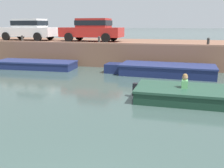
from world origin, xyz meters
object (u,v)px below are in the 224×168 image
car_leftmost_white (29,29)px  car_left_inner_red (92,29)px  boat_moored_west_navy (32,64)px  mooring_bollard_mid (99,40)px  mooring_bollard_east (208,41)px  mooring_bollard_west (22,38)px  boat_moored_central_navy (162,70)px

car_leftmost_white → car_left_inner_red: 4.98m
boat_moored_west_navy → car_left_inner_red: (2.57, 3.57, 2.04)m
mooring_bollard_mid → mooring_bollard_east: size_ratio=1.00×
mooring_bollard_mid → mooring_bollard_east: (6.25, 0.00, 0.00)m
mooring_bollard_west → mooring_bollard_east: size_ratio=1.00×
boat_moored_west_navy → boat_moored_central_navy: bearing=-0.3°
car_leftmost_white → boat_moored_west_navy: bearing=-56.0°
boat_moored_west_navy → car_leftmost_white: (-2.41, 3.57, 2.04)m
mooring_bollard_west → mooring_bollard_mid: (5.38, 0.00, 0.00)m
mooring_bollard_west → mooring_bollard_east: bearing=0.0°
boat_moored_west_navy → mooring_bollard_mid: (3.68, 1.67, 1.43)m
car_leftmost_white → mooring_bollard_west: car_leftmost_white is taller
mooring_bollard_mid → boat_moored_west_navy: bearing=-155.6°
mooring_bollard_east → car_left_inner_red: bearing=165.5°
mooring_bollard_east → boat_moored_central_navy: bearing=-142.9°
car_leftmost_white → mooring_bollard_east: size_ratio=9.45×
boat_moored_west_navy → mooring_bollard_east: size_ratio=12.90×
boat_moored_west_navy → mooring_bollard_mid: size_ratio=12.90×
car_leftmost_white → mooring_bollard_west: bearing=-69.6°
boat_moored_west_navy → mooring_bollard_west: size_ratio=12.90×
car_leftmost_white → car_left_inner_red: same height
car_left_inner_red → mooring_bollard_west: 4.72m
boat_moored_central_navy → car_left_inner_red: car_left_inner_red is taller
car_leftmost_white → mooring_bollard_west: size_ratio=9.45×
mooring_bollard_mid → mooring_bollard_east: 6.25m
mooring_bollard_mid → mooring_bollard_east: bearing=0.0°
mooring_bollard_west → mooring_bollard_mid: size_ratio=1.00×
boat_moored_central_navy → mooring_bollard_west: (-9.37, 1.71, 1.38)m
mooring_bollard_east → boat_moored_west_navy: bearing=-170.5°
mooring_bollard_mid → boat_moored_central_navy: bearing=-23.3°
mooring_bollard_west → mooring_bollard_east: (11.63, 0.00, 0.00)m
boat_moored_west_navy → car_leftmost_white: 4.77m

